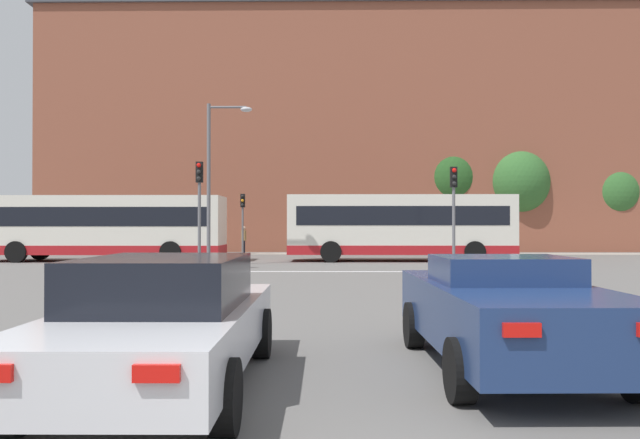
% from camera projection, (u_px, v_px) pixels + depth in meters
% --- Properties ---
extents(stop_line_strip, '(7.54, 0.30, 0.01)m').
position_uv_depth(stop_line_strip, '(333.00, 271.00, 23.32)').
color(stop_line_strip, silver).
rests_on(stop_line_strip, ground_plane).
extents(far_pavement, '(68.37, 2.50, 0.01)m').
position_uv_depth(far_pavement, '(332.00, 254.00, 38.05)').
color(far_pavement, gray).
rests_on(far_pavement, ground_plane).
extents(brick_civic_building, '(42.43, 11.53, 24.68)m').
position_uv_depth(brick_civic_building, '(346.00, 121.00, 46.00)').
color(brick_civic_building, brown).
rests_on(brick_civic_building, ground_plane).
extents(car_saloon_left, '(2.00, 4.93, 1.40)m').
position_uv_depth(car_saloon_left, '(165.00, 320.00, 6.63)').
color(car_saloon_left, silver).
rests_on(car_saloon_left, ground_plane).
extents(car_roadster_right, '(2.07, 4.55, 1.35)m').
position_uv_depth(car_roadster_right, '(505.00, 311.00, 7.47)').
color(car_roadster_right, navy).
rests_on(car_roadster_right, ground_plane).
extents(bus_crossing_lead, '(10.82, 2.74, 3.19)m').
position_uv_depth(bus_crossing_lead, '(400.00, 226.00, 30.27)').
color(bus_crossing_lead, silver).
rests_on(bus_crossing_lead, ground_plane).
extents(bus_crossing_trailing, '(11.64, 2.67, 3.14)m').
position_uv_depth(bus_crossing_trailing, '(103.00, 226.00, 30.09)').
color(bus_crossing_trailing, silver).
rests_on(bus_crossing_trailing, ground_plane).
extents(traffic_light_far_left, '(0.26, 0.31, 3.61)m').
position_uv_depth(traffic_light_far_left, '(243.00, 213.00, 37.09)').
color(traffic_light_far_left, slate).
rests_on(traffic_light_far_left, ground_plane).
extents(traffic_light_near_right, '(0.26, 0.31, 4.02)m').
position_uv_depth(traffic_light_near_right, '(454.00, 200.00, 24.25)').
color(traffic_light_near_right, slate).
rests_on(traffic_light_near_right, ground_plane).
extents(traffic_light_near_left, '(0.26, 0.31, 4.19)m').
position_uv_depth(traffic_light_near_left, '(199.00, 197.00, 24.03)').
color(traffic_light_near_left, slate).
rests_on(traffic_light_near_left, ground_plane).
extents(street_lamp_junction, '(1.95, 0.36, 6.98)m').
position_uv_depth(street_lamp_junction, '(216.00, 167.00, 26.84)').
color(street_lamp_junction, slate).
rests_on(street_lamp_junction, ground_plane).
extents(pedestrian_waiting, '(0.28, 0.43, 1.69)m').
position_uv_depth(pedestrian_waiting, '(244.00, 238.00, 38.13)').
color(pedestrian_waiting, black).
rests_on(pedestrian_waiting, ground_plane).
extents(pedestrian_walking_east, '(0.45, 0.41, 1.81)m').
position_uv_depth(pedestrian_walking_east, '(186.00, 236.00, 38.82)').
color(pedestrian_walking_east, '#333851').
rests_on(pedestrian_walking_east, ground_plane).
extents(tree_by_building, '(4.44, 4.44, 6.90)m').
position_uv_depth(tree_by_building, '(516.00, 183.00, 41.44)').
color(tree_by_building, '#4C3823').
rests_on(tree_by_building, ground_plane).
extents(tree_kerbside, '(4.80, 4.80, 7.40)m').
position_uv_depth(tree_kerbside, '(448.00, 179.00, 42.36)').
color(tree_kerbside, '#4C3823').
rests_on(tree_kerbside, ground_plane).
extents(tree_distant, '(4.38, 4.38, 6.21)m').
position_uv_depth(tree_distant, '(608.00, 193.00, 41.97)').
color(tree_distant, '#4C3823').
rests_on(tree_distant, ground_plane).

